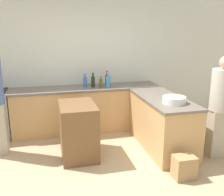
# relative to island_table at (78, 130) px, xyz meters

# --- Properties ---
(ground_plane) EXTENTS (14.00, 14.00, 0.00)m
(ground_plane) POSITION_rel_island_table_xyz_m (0.32, -0.75, -0.44)
(ground_plane) COLOR tan
(wall_back) EXTENTS (8.00, 0.06, 2.70)m
(wall_back) POSITION_rel_island_table_xyz_m (0.32, 1.47, 0.91)
(wall_back) COLOR silver
(wall_back) RESTS_ON ground_plane
(counter_back) EXTENTS (2.97, 0.67, 0.91)m
(counter_back) POSITION_rel_island_table_xyz_m (0.32, 1.12, 0.01)
(counter_back) COLOR tan
(counter_back) RESTS_ON ground_plane
(counter_peninsula) EXTENTS (0.69, 1.66, 0.91)m
(counter_peninsula) POSITION_rel_island_table_xyz_m (1.46, -0.01, 0.01)
(counter_peninsula) COLOR tan
(counter_peninsula) RESTS_ON ground_plane
(island_table) EXTENTS (0.57, 0.83, 0.88)m
(island_table) POSITION_rel_island_table_xyz_m (0.00, 0.00, 0.00)
(island_table) COLOR brown
(island_table) RESTS_ON ground_plane
(mixing_bowl) EXTENTS (0.37, 0.37, 0.10)m
(mixing_bowl) POSITION_rel_island_table_xyz_m (1.48, -0.38, 0.52)
(mixing_bowl) COLOR white
(mixing_bowl) RESTS_ON counter_peninsula
(water_bottle_blue) EXTENTS (0.07, 0.07, 0.27)m
(water_bottle_blue) POSITION_rel_island_table_xyz_m (0.29, 1.14, 0.57)
(water_bottle_blue) COLOR #386BB7
(water_bottle_blue) RESTS_ON counter_back
(hot_sauce_bottle) EXTENTS (0.09, 0.09, 0.31)m
(hot_sauce_bottle) POSITION_rel_island_table_xyz_m (0.76, 1.17, 0.59)
(hot_sauce_bottle) COLOR red
(hot_sauce_bottle) RESTS_ON counter_back
(dish_soap_bottle) EXTENTS (0.09, 0.09, 0.31)m
(dish_soap_bottle) POSITION_rel_island_table_xyz_m (0.73, 0.96, 0.59)
(dish_soap_bottle) COLOR #338CBF
(dish_soap_bottle) RESTS_ON counter_back
(wine_bottle_dark) EXTENTS (0.07, 0.07, 0.29)m
(wine_bottle_dark) POSITION_rel_island_table_xyz_m (0.45, 1.10, 0.58)
(wine_bottle_dark) COLOR black
(wine_bottle_dark) RESTS_ON counter_back
(olive_oil_bottle) EXTENTS (0.06, 0.06, 0.23)m
(olive_oil_bottle) POSITION_rel_island_table_xyz_m (0.59, 1.02, 0.55)
(olive_oil_bottle) COLOR #475B1E
(olive_oil_bottle) RESTS_ON counter_back
(person_at_peninsula) EXTENTS (0.37, 0.37, 1.65)m
(person_at_peninsula) POSITION_rel_island_table_xyz_m (2.21, -0.57, 0.44)
(person_at_peninsula) COLOR #ADA38E
(person_at_peninsula) RESTS_ON ground_plane
(paper_bag) EXTENTS (0.30, 0.23, 0.33)m
(paper_bag) POSITION_rel_island_table_xyz_m (1.35, -1.05, -0.28)
(paper_bag) COLOR #A88456
(paper_bag) RESTS_ON ground_plane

